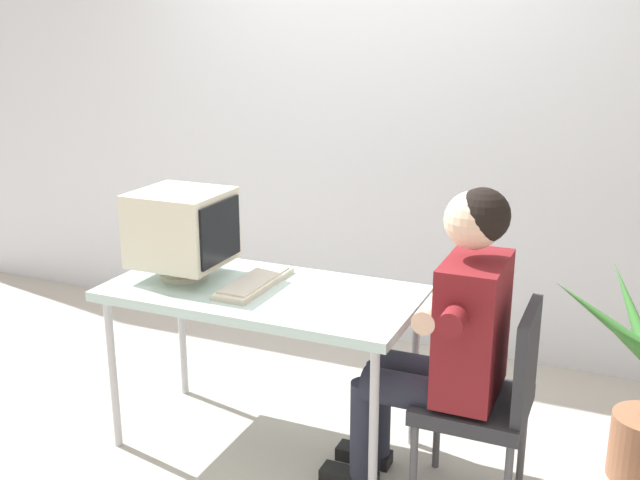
# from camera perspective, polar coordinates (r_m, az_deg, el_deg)

# --- Properties ---
(ground_plane) EXTENTS (12.00, 12.00, 0.00)m
(ground_plane) POSITION_cam_1_polar(r_m,az_deg,el_deg) (3.53, -4.19, -15.34)
(ground_plane) COLOR #B2ADA3
(wall_back) EXTENTS (8.00, 0.10, 3.00)m
(wall_back) POSITION_cam_1_polar(r_m,az_deg,el_deg) (4.21, 8.11, 11.41)
(wall_back) COLOR silver
(wall_back) RESTS_ON ground_plane
(desk) EXTENTS (1.34, 0.66, 0.75)m
(desk) POSITION_cam_1_polar(r_m,az_deg,el_deg) (3.22, -4.45, -4.68)
(desk) COLOR #B7B7BC
(desk) RESTS_ON ground_plane
(crt_monitor) EXTENTS (0.40, 0.37, 0.39)m
(crt_monitor) POSITION_cam_1_polar(r_m,az_deg,el_deg) (3.32, -10.50, 0.91)
(crt_monitor) COLOR beige
(crt_monitor) RESTS_ON desk
(keyboard) EXTENTS (0.16, 0.46, 0.03)m
(keyboard) POSITION_cam_1_polar(r_m,az_deg,el_deg) (3.23, -5.05, -3.26)
(keyboard) COLOR beige
(keyboard) RESTS_ON desk
(office_chair) EXTENTS (0.42, 0.42, 0.85)m
(office_chair) POSITION_cam_1_polar(r_m,az_deg,el_deg) (2.97, 12.91, -11.48)
(office_chair) COLOR #4C4C51
(office_chair) RESTS_ON ground_plane
(person_seated) EXTENTS (0.69, 0.59, 1.29)m
(person_seated) POSITION_cam_1_polar(r_m,az_deg,el_deg) (2.91, 9.76, -6.97)
(person_seated) COLOR maroon
(person_seated) RESTS_ON ground_plane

